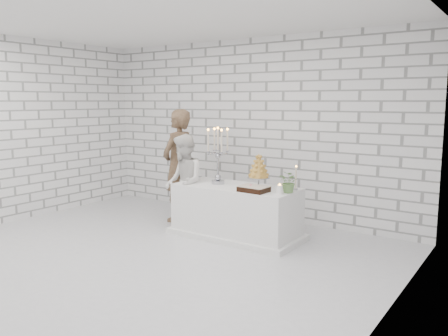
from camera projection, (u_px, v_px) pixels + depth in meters
ground at (148, 254)px, 5.92m from camera, size 6.00×5.00×0.01m
ceiling at (142, 14)px, 5.48m from camera, size 6.00×5.00×0.01m
wall_back at (250, 129)px, 7.73m from camera, size 6.00×0.01×3.00m
wall_left at (11, 130)px, 7.38m from camera, size 0.01×5.00×3.00m
wall_right at (393, 155)px, 4.01m from camera, size 0.01×5.00×3.00m
cake_table at (236, 211)px, 6.64m from camera, size 1.80×0.80×0.75m
groom at (178, 165)px, 7.49m from camera, size 0.50×0.71×1.84m
bride at (184, 182)px, 6.97m from camera, size 0.90×0.90×1.47m
candelabra at (218, 156)px, 6.70m from camera, size 0.40×0.40×0.84m
croquembouche at (259, 171)px, 6.42m from camera, size 0.40×0.40×0.49m
chocolate_cake at (254, 189)px, 6.17m from camera, size 0.39×0.29×0.08m
pillar_candle at (280, 190)px, 6.00m from camera, size 0.09×0.09×0.12m
extra_taper at (296, 179)px, 6.27m from camera, size 0.08×0.08×0.32m
flowers at (289, 182)px, 6.08m from camera, size 0.32×0.30×0.30m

